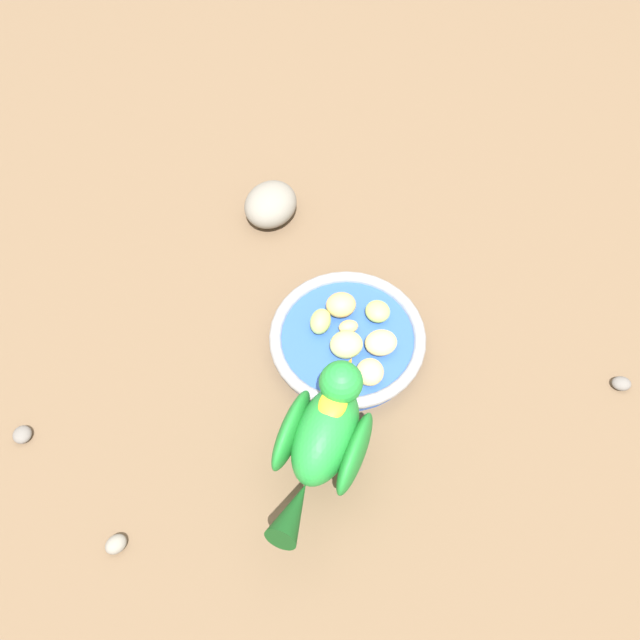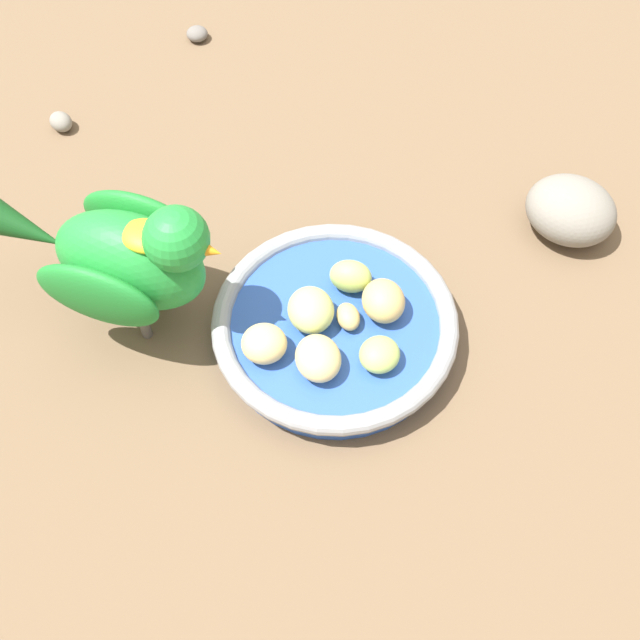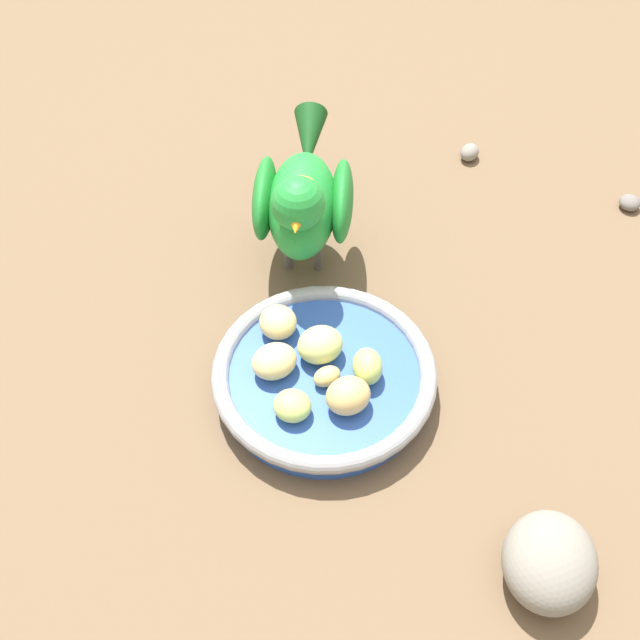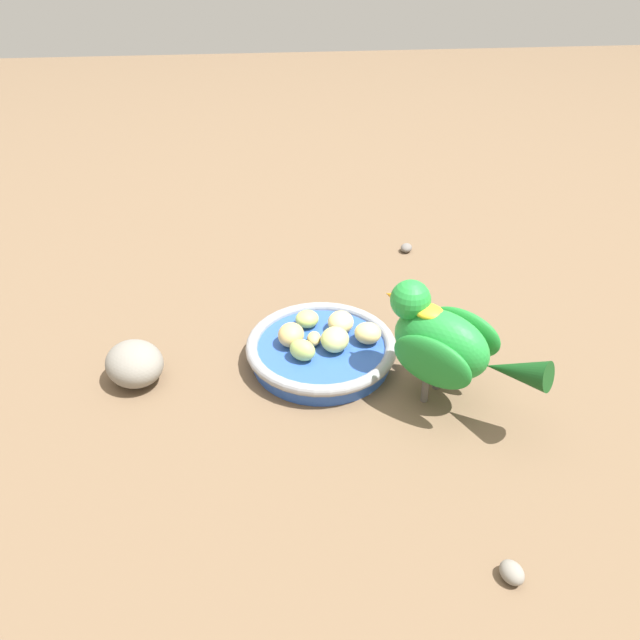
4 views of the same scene
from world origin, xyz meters
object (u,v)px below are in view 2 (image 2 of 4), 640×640
at_px(feeding_bowl, 335,327).
at_px(parrot, 124,255).
at_px(apple_piece_0, 311,310).
at_px(apple_piece_3, 318,358).
at_px(apple_piece_1, 379,355).
at_px(apple_piece_4, 383,301).
at_px(rock_large, 571,210).
at_px(pebble_0, 197,34).
at_px(apple_piece_6, 346,317).
at_px(apple_piece_5, 352,279).
at_px(pebble_2, 61,122).
at_px(apple_piece_2, 264,344).

xyz_separation_m(feeding_bowl, parrot, (-0.13, 0.08, 0.06)).
bearing_deg(apple_piece_0, apple_piece_3, -107.60).
relative_size(feeding_bowl, apple_piece_1, 6.11).
bearing_deg(apple_piece_4, feeding_bowl, 169.69).
relative_size(apple_piece_1, rock_large, 0.41).
relative_size(apple_piece_1, pebble_0, 1.41).
relative_size(parrot, pebble_0, 7.55).
relative_size(apple_piece_6, rock_large, 0.31).
distance_m(feeding_bowl, apple_piece_1, 0.05).
bearing_deg(apple_piece_5, rock_large, -2.15).
height_order(apple_piece_1, apple_piece_3, apple_piece_3).
xyz_separation_m(apple_piece_4, parrot, (-0.17, 0.09, 0.04)).
xyz_separation_m(apple_piece_1, rock_large, (0.22, 0.06, -0.01)).
relative_size(rock_large, pebble_0, 3.49).
bearing_deg(rock_large, feeding_bowl, -176.27).
bearing_deg(apple_piece_5, pebble_2, 117.55).
bearing_deg(apple_piece_6, parrot, 147.02).
bearing_deg(apple_piece_5, apple_piece_1, -99.70).
height_order(apple_piece_5, pebble_2, apple_piece_5).
height_order(apple_piece_0, apple_piece_6, apple_piece_0).
height_order(apple_piece_4, apple_piece_6, apple_piece_4).
xyz_separation_m(apple_piece_3, apple_piece_4, (0.07, 0.02, 0.00)).
bearing_deg(apple_piece_0, apple_piece_5, 17.83).
xyz_separation_m(feeding_bowl, pebble_0, (0.03, 0.40, -0.01)).
bearing_deg(pebble_0, feeding_bowl, -94.61).
height_order(parrot, pebble_0, parrot).
height_order(apple_piece_6, pebble_0, apple_piece_6).
distance_m(apple_piece_0, apple_piece_2, 0.05).
height_order(apple_piece_5, apple_piece_6, apple_piece_5).
xyz_separation_m(apple_piece_5, parrot, (-0.16, 0.06, 0.04)).
xyz_separation_m(parrot, pebble_2, (-0.00, 0.24, -0.07)).
xyz_separation_m(apple_piece_4, rock_large, (0.19, 0.02, -0.01)).
relative_size(apple_piece_4, parrot, 0.22).
distance_m(apple_piece_4, parrot, 0.20).
relative_size(feeding_bowl, apple_piece_0, 4.84).
height_order(apple_piece_0, apple_piece_5, apple_piece_0).
distance_m(apple_piece_6, parrot, 0.17).
distance_m(apple_piece_0, pebble_0, 0.39).
relative_size(apple_piece_3, pebble_2, 1.62).
bearing_deg(apple_piece_1, apple_piece_2, 149.33).
bearing_deg(apple_piece_2, rock_large, 3.39).
relative_size(apple_piece_1, apple_piece_3, 0.80).
bearing_deg(rock_large, apple_piece_6, -174.98).
distance_m(apple_piece_0, apple_piece_4, 0.06).
bearing_deg(apple_piece_3, rock_large, 9.97).
bearing_deg(apple_piece_1, apple_piece_3, 160.32).
height_order(apple_piece_4, rock_large, apple_piece_4).
bearing_deg(pebble_0, apple_piece_3, -98.11).
xyz_separation_m(apple_piece_0, apple_piece_2, (-0.04, -0.01, -0.00)).
bearing_deg(rock_large, apple_piece_3, -170.03).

